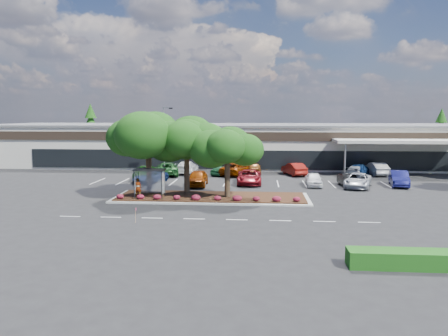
# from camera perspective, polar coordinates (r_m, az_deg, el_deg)

# --- Properties ---
(ground) EXTENTS (160.00, 160.00, 0.00)m
(ground) POSITION_cam_1_polar(r_m,az_deg,el_deg) (36.53, 0.77, -5.26)
(ground) COLOR black
(ground) RESTS_ON ground
(retail_store) EXTENTS (80.40, 25.20, 6.25)m
(retail_store) POSITION_cam_1_polar(r_m,az_deg,el_deg) (69.71, 2.79, 3.19)
(retail_store) COLOR beige
(retail_store) RESTS_ON ground
(landscape_island) EXTENTS (18.00, 6.00, 0.26)m
(landscape_island) POSITION_cam_1_polar(r_m,az_deg,el_deg) (40.59, -1.65, -3.85)
(landscape_island) COLOR #A2A29D
(landscape_island) RESTS_ON ground
(lane_markings) EXTENTS (33.12, 20.06, 0.01)m
(lane_markings) POSITION_cam_1_polar(r_m,az_deg,el_deg) (46.75, 1.50, -2.56)
(lane_markings) COLOR silver
(lane_markings) RESTS_ON ground
(shrub_row) EXTENTS (17.00, 0.80, 0.50)m
(shrub_row) POSITION_cam_1_polar(r_m,az_deg,el_deg) (38.46, -2.01, -3.87)
(shrub_row) COLOR maroon
(shrub_row) RESTS_ON landscape_island
(bus_shelter) EXTENTS (2.75, 1.55, 2.59)m
(bus_shelter) POSITION_cam_1_polar(r_m,az_deg,el_deg) (40.20, -9.65, -0.90)
(bus_shelter) COLOR black
(bus_shelter) RESTS_ON landscape_island
(island_tree_west) EXTENTS (7.20, 7.20, 7.89)m
(island_tree_west) POSITION_cam_1_polar(r_m,az_deg,el_deg) (41.61, -9.84, 1.99)
(island_tree_west) COLOR #15370C
(island_tree_west) RESTS_ON landscape_island
(island_tree_mid) EXTENTS (6.60, 6.60, 7.32)m
(island_tree_mid) POSITION_cam_1_polar(r_m,az_deg,el_deg) (41.58, -4.91, 1.67)
(island_tree_mid) COLOR #15370C
(island_tree_mid) RESTS_ON landscape_island
(island_tree_east) EXTENTS (5.80, 5.80, 6.50)m
(island_tree_east) POSITION_cam_1_polar(r_m,az_deg,el_deg) (39.65, 0.44, 0.85)
(island_tree_east) COLOR #15370C
(island_tree_east) RESTS_ON landscape_island
(hedge_south_east) EXTENTS (6.00, 1.30, 0.90)m
(hedge_south_east) POSITION_cam_1_polar(r_m,az_deg,el_deg) (24.46, 22.85, -10.93)
(hedge_south_east) COLOR #104A13
(hedge_south_east) RESTS_ON ground
(conifer_north_west) EXTENTS (4.40, 4.40, 10.00)m
(conifer_north_west) POSITION_cam_1_polar(r_m,az_deg,el_deg) (87.88, -16.97, 4.88)
(conifer_north_west) COLOR #15370C
(conifer_north_west) RESTS_ON ground
(conifer_north_east) EXTENTS (3.96, 3.96, 9.00)m
(conifer_north_east) POSITION_cam_1_polar(r_m,az_deg,el_deg) (85.68, 26.44, 4.08)
(conifer_north_east) COLOR #15370C
(conifer_north_east) RESTS_ON ground
(person_waiting) EXTENTS (0.70, 0.50, 1.80)m
(person_waiting) POSITION_cam_1_polar(r_m,az_deg,el_deg) (40.36, -11.18, -2.55)
(person_waiting) COLOR #594C47
(person_waiting) RESTS_ON landscape_island
(light_pole) EXTENTS (1.41, 0.79, 8.78)m
(light_pole) POSITION_cam_1_polar(r_m,az_deg,el_deg) (56.99, -7.72, 3.00)
(light_pole) COLOR #A2A29D
(light_pole) RESTS_ON ground
(survey_stake) EXTENTS (0.07, 0.14, 1.09)m
(survey_stake) POSITION_cam_1_polar(r_m,az_deg,el_deg) (32.21, -11.48, -5.80)
(survey_stake) COLOR #97714F
(survey_stake) RESTS_ON ground
(car_0) EXTENTS (3.81, 6.38, 1.66)m
(car_0) POSITION_cam_1_polar(r_m,az_deg,el_deg) (52.82, -10.18, -0.66)
(car_0) COLOR #164814
(car_0) RESTS_ON ground
(car_1) EXTENTS (3.80, 5.23, 1.32)m
(car_1) POSITION_cam_1_polar(r_m,az_deg,el_deg) (50.83, -9.60, -1.13)
(car_1) COLOR navy
(car_1) RESTS_ON ground
(car_2) EXTENTS (2.13, 5.04, 1.70)m
(car_2) POSITION_cam_1_polar(r_m,az_deg,el_deg) (47.88, -3.47, -1.32)
(car_2) COLOR #7C3004
(car_2) RESTS_ON ground
(car_3) EXTENTS (2.17, 4.12, 1.34)m
(car_3) POSITION_cam_1_polar(r_m,az_deg,el_deg) (49.35, -3.32, -1.28)
(car_3) COLOR white
(car_3) RESTS_ON ground
(car_4) EXTENTS (2.75, 5.80, 1.60)m
(car_4) POSITION_cam_1_polar(r_m,az_deg,el_deg) (49.00, 3.32, -1.19)
(car_4) COLOR maroon
(car_4) RESTS_ON ground
(car_5) EXTENTS (1.92, 4.33, 1.45)m
(car_5) POSITION_cam_1_polar(r_m,az_deg,el_deg) (48.61, 11.65, -1.47)
(car_5) COLOR white
(car_5) RESTS_ON ground
(car_6) EXTENTS (1.91, 4.28, 1.36)m
(car_6) POSITION_cam_1_polar(r_m,az_deg,el_deg) (49.29, 15.94, -1.53)
(car_6) COLOR black
(car_6) RESTS_ON ground
(car_7) EXTENTS (4.06, 5.98, 1.52)m
(car_7) POSITION_cam_1_polar(r_m,az_deg,el_deg) (48.80, 17.09, -1.56)
(car_7) COLOR #ABADB6
(car_7) RESTS_ON ground
(car_8) EXTENTS (2.65, 5.28, 1.66)m
(car_8) POSITION_cam_1_polar(r_m,az_deg,el_deg) (51.33, 21.89, -1.27)
(car_8) COLOR #151656
(car_8) RESTS_ON ground
(car_9) EXTENTS (4.00, 6.46, 1.67)m
(car_9) POSITION_cam_1_polar(r_m,az_deg,el_deg) (56.57, -7.44, -0.10)
(car_9) COLOR #1D5421
(car_9) RESTS_ON ground
(car_10) EXTENTS (2.55, 5.66, 1.61)m
(car_10) POSITION_cam_1_polar(r_m,az_deg,el_deg) (58.37, -4.86, 0.12)
(car_10) COLOR white
(car_10) RESTS_ON ground
(car_11) EXTENTS (2.58, 4.20, 1.33)m
(car_11) POSITION_cam_1_polar(r_m,az_deg,el_deg) (56.02, -0.48, -0.28)
(car_11) COLOR #1C512D
(car_11) RESTS_ON ground
(car_12) EXTENTS (4.55, 6.50, 1.65)m
(car_12) POSITION_cam_1_polar(r_m,az_deg,el_deg) (56.08, 1.67, -0.12)
(car_12) COLOR #6B2602
(car_12) RESTS_ON ground
(car_13) EXTENTS (1.91, 4.51, 1.52)m
(car_13) POSITION_cam_1_polar(r_m,az_deg,el_deg) (57.58, 3.97, -0.01)
(car_13) COLOR brown
(car_13) RESTS_ON ground
(car_14) EXTENTS (3.19, 5.15, 1.60)m
(car_14) POSITION_cam_1_polar(r_m,az_deg,el_deg) (56.88, 9.13, -0.13)
(car_14) COLOR maroon
(car_14) RESTS_ON ground
(car_15) EXTENTS (3.77, 5.16, 1.39)m
(car_15) POSITION_cam_1_polar(r_m,az_deg,el_deg) (57.72, 16.93, -0.35)
(car_15) COLOR #B4B8C0
(car_15) RESTS_ON ground
(car_16) EXTENTS (3.74, 5.22, 1.65)m
(car_16) POSITION_cam_1_polar(r_m,az_deg,el_deg) (58.15, 17.26, -0.18)
(car_16) COLOR navy
(car_16) RESTS_ON ground
(car_17) EXTENTS (2.38, 5.23, 1.66)m
(car_17) POSITION_cam_1_polar(r_m,az_deg,el_deg) (59.58, 19.23, -0.08)
(car_17) COLOR #B3B3B3
(car_17) RESTS_ON ground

